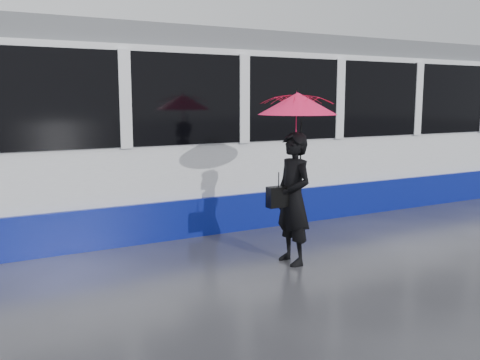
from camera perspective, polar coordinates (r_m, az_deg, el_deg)
ground at (r=7.27m, az=-7.15°, el=-9.09°), size 90.00×90.00×0.00m
rails at (r=9.55m, az=-12.78°, el=-4.86°), size 34.00×1.51×0.02m
tram at (r=9.00m, az=-23.58°, el=4.31°), size 26.00×2.56×3.35m
woman at (r=7.18m, az=5.68°, el=-2.00°), size 0.43×0.65×1.77m
umbrella at (r=7.09m, az=6.14°, el=6.47°), size 1.04×1.04×1.20m
handbag at (r=7.06m, az=4.12°, el=-1.79°), size 0.32×0.14×0.45m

